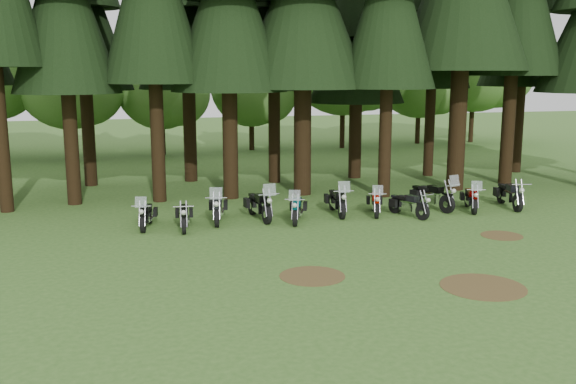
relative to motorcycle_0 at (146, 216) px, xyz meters
name	(u,v)px	position (x,y,z in m)	size (l,w,h in m)	color
ground	(385,249)	(7.08, -4.78, -0.44)	(120.00, 120.00, 0.00)	#345D20
pine_back_4	(358,15)	(11.11, 8.47, 7.81)	(4.94, 4.94, 13.78)	black
decid_2	(73,80)	(-3.36, 20.00, 4.51)	(6.72, 6.53, 8.40)	black
decid_3	(165,87)	(2.36, 20.35, 4.07)	(6.12, 5.95, 7.65)	black
decid_4	(255,88)	(8.66, 21.55, 3.93)	(5.93, 5.76, 7.41)	black
decid_5	(350,61)	(15.37, 20.94, 5.79)	(8.45, 8.21, 10.56)	black
decid_6	(425,75)	(21.93, 22.23, 4.76)	(7.06, 6.86, 8.82)	black
decid_7	(481,62)	(26.54, 22.05, 5.78)	(8.44, 8.20, 10.55)	black
dirt_patch_0	(312,276)	(4.08, -6.78, -0.44)	(1.80, 1.80, 0.01)	#4C3D1E
dirt_patch_1	(502,236)	(11.58, -4.28, -0.44)	(1.40, 1.40, 0.01)	#4C3D1E
dirt_patch_2	(483,287)	(8.08, -8.78, -0.44)	(2.20, 2.20, 0.01)	#4C3D1E
motorcycle_0	(146,216)	(0.00, 0.00, 0.00)	(0.67, 2.10, 1.32)	black
motorcycle_1	(184,217)	(1.28, -0.51, 0.00)	(0.39, 2.12, 0.86)	black
motorcycle_2	(218,209)	(2.59, 0.24, 0.06)	(0.75, 2.39, 1.50)	black
motorcycle_3	(259,206)	(4.18, 0.26, 0.07)	(0.59, 2.46, 1.55)	black
motorcycle_4	(297,209)	(5.44, -0.46, 0.02)	(1.04, 2.14, 1.38)	black
motorcycle_5	(337,202)	(7.27, 0.29, 0.06)	(0.58, 2.40, 1.50)	black
motorcycle_6	(375,203)	(8.72, -0.07, 0.00)	(0.92, 2.08, 1.33)	black
motorcycle_7	(408,205)	(9.79, -0.76, -0.01)	(0.82, 2.01, 0.85)	black
motorcycle_8	(432,197)	(11.26, 0.18, 0.08)	(1.02, 2.46, 1.56)	black
motorcycle_9	(471,199)	(12.68, -0.42, 0.02)	(1.03, 2.13, 1.38)	black
motorcycle_10	(509,195)	(14.51, -0.29, 0.06)	(0.64, 2.39, 0.98)	black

